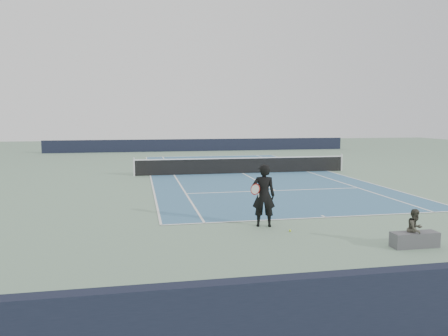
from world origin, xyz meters
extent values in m
plane|color=gray|center=(0.00, 0.00, 0.00)|extent=(80.00, 80.00, 0.00)
cube|color=#3A678A|center=(0.00, 0.00, 0.01)|extent=(10.97, 23.77, 0.01)
cylinder|color=silver|center=(-6.40, 0.00, 0.54)|extent=(0.10, 0.10, 1.07)
cylinder|color=silver|center=(6.40, 0.00, 0.54)|extent=(0.10, 0.10, 1.07)
cube|color=black|center=(0.00, 0.00, 0.46)|extent=(12.80, 0.03, 0.90)
cube|color=white|center=(0.00, 0.00, 0.93)|extent=(12.80, 0.04, 0.06)
cube|color=black|center=(0.00, 17.88, 0.60)|extent=(30.00, 0.25, 1.20)
imported|color=black|center=(-2.38, -12.60, 0.97)|extent=(0.84, 0.69, 1.94)
torus|color=#9B140C|center=(-2.66, -12.65, 1.18)|extent=(0.34, 0.18, 0.36)
cylinder|color=white|center=(-2.66, -12.65, 1.18)|extent=(0.29, 0.14, 0.32)
cylinder|color=white|center=(-2.54, -12.62, 0.92)|extent=(0.08, 0.13, 0.27)
sphere|color=#BEE02D|center=(-1.79, -13.38, 0.04)|extent=(0.07, 0.07, 0.07)
cube|color=#4C4B50|center=(0.87, -15.45, 0.20)|extent=(1.30, 0.82, 0.40)
imported|color=#3D3A31|center=(0.87, -15.45, 0.48)|extent=(0.62, 0.56, 1.06)
camera|label=1|loc=(-6.13, -25.33, 3.36)|focal=35.00mm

